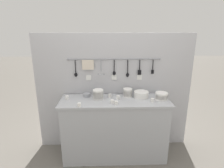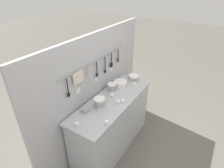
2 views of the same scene
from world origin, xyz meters
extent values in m
plane|color=#666059|center=(0.00, 0.00, 0.00)|extent=(20.00, 20.00, 0.00)
cube|color=#ADAFB5|center=(0.00, 0.00, 0.84)|extent=(1.46, 0.50, 0.03)
cube|color=#ADAFB5|center=(0.00, 0.00, 0.41)|extent=(1.40, 0.48, 0.82)
cube|color=#B2B2B7|center=(0.00, 0.28, 0.86)|extent=(2.26, 0.04, 1.71)
cylinder|color=#93969E|center=(0.00, 0.25, 1.36)|extent=(1.28, 0.01, 0.01)
sphere|color=#93969E|center=(-0.64, 0.25, 1.36)|extent=(0.02, 0.02, 0.02)
sphere|color=#93969E|center=(0.64, 0.25, 1.36)|extent=(0.02, 0.02, 0.02)
cylinder|color=black|center=(-0.54, 0.24, 1.26)|extent=(0.01, 0.01, 0.18)
ellipsoid|color=black|center=(-0.54, 0.24, 1.14)|extent=(0.04, 0.02, 0.06)
cylinder|color=#93969E|center=(-0.54, 0.25, 1.36)|extent=(0.00, 0.01, 0.02)
cube|color=beige|center=(-0.36, 0.24, 1.29)|extent=(0.16, 0.02, 0.13)
cylinder|color=#93969E|center=(-0.36, 0.25, 1.36)|extent=(0.01, 0.01, 0.02)
cylinder|color=#93969E|center=(-0.18, 0.24, 1.27)|extent=(0.01, 0.01, 0.16)
torus|color=#93969E|center=(-0.18, 0.24, 1.15)|extent=(0.10, 0.10, 0.01)
cylinder|color=#93969E|center=(-0.18, 0.25, 1.36)|extent=(0.01, 0.01, 0.02)
cylinder|color=black|center=(0.00, 0.24, 1.27)|extent=(0.01, 0.01, 0.16)
ellipsoid|color=black|center=(0.00, 0.24, 1.16)|extent=(0.04, 0.02, 0.06)
cylinder|color=#93969E|center=(0.00, 0.25, 1.36)|extent=(0.01, 0.01, 0.02)
cylinder|color=black|center=(0.19, 0.24, 1.26)|extent=(0.01, 0.01, 0.19)
ellipsoid|color=black|center=(0.19, 0.24, 1.14)|extent=(0.04, 0.02, 0.06)
cylinder|color=#93969E|center=(0.19, 0.25, 1.36)|extent=(0.01, 0.01, 0.02)
cylinder|color=black|center=(0.36, 0.24, 1.28)|extent=(0.01, 0.01, 0.15)
cube|color=black|center=(0.36, 0.24, 1.17)|extent=(0.05, 0.01, 0.07)
cylinder|color=#93969E|center=(0.36, 0.25, 1.36)|extent=(0.01, 0.01, 0.02)
cylinder|color=black|center=(0.54, 0.24, 1.28)|extent=(0.01, 0.01, 0.15)
cube|color=black|center=(0.54, 0.24, 1.18)|extent=(0.04, 0.01, 0.06)
cylinder|color=#93969E|center=(0.54, 0.25, 1.36)|extent=(0.00, 0.01, 0.02)
cube|color=white|center=(-0.36, 0.26, 1.10)|extent=(0.07, 0.01, 0.07)
cube|color=white|center=(0.00, 0.26, 1.10)|extent=(0.07, 0.01, 0.07)
cube|color=white|center=(0.36, 0.26, 1.10)|extent=(0.07, 0.01, 0.07)
cylinder|color=white|center=(0.62, -0.01, 0.88)|extent=(0.16, 0.16, 0.05)
cylinder|color=white|center=(0.62, -0.01, 0.90)|extent=(0.16, 0.16, 0.05)
cylinder|color=white|center=(0.62, -0.01, 0.93)|extent=(0.16, 0.16, 0.05)
cylinder|color=white|center=(0.19, 0.13, 0.87)|extent=(0.13, 0.13, 0.04)
cylinder|color=white|center=(0.19, 0.13, 0.90)|extent=(0.13, 0.13, 0.04)
cylinder|color=white|center=(0.19, 0.13, 0.92)|extent=(0.13, 0.13, 0.04)
cylinder|color=white|center=(0.19, 0.13, 0.95)|extent=(0.13, 0.13, 0.04)
cylinder|color=white|center=(-0.22, 0.05, 0.87)|extent=(0.14, 0.14, 0.04)
cylinder|color=white|center=(-0.22, 0.05, 0.90)|extent=(0.14, 0.14, 0.04)
cylinder|color=white|center=(-0.22, 0.05, 0.92)|extent=(0.14, 0.14, 0.04)
cylinder|color=white|center=(-0.22, 0.05, 0.94)|extent=(0.14, 0.14, 0.04)
cylinder|color=white|center=(-0.22, 0.05, 0.96)|extent=(0.14, 0.14, 0.04)
cylinder|color=white|center=(0.37, 0.09, 0.86)|extent=(0.20, 0.20, 0.01)
cylinder|color=white|center=(0.37, 0.09, 0.87)|extent=(0.20, 0.20, 0.01)
cylinder|color=white|center=(0.37, 0.09, 0.88)|extent=(0.20, 0.20, 0.01)
cylinder|color=white|center=(0.37, 0.09, 0.89)|extent=(0.20, 0.20, 0.01)
cylinder|color=white|center=(0.37, 0.09, 0.89)|extent=(0.20, 0.20, 0.01)
cylinder|color=white|center=(0.37, 0.09, 0.90)|extent=(0.20, 0.20, 0.01)
cylinder|color=white|center=(0.37, 0.09, 0.91)|extent=(0.20, 0.20, 0.01)
cylinder|color=white|center=(0.37, 0.09, 0.92)|extent=(0.20, 0.20, 0.01)
cylinder|color=white|center=(0.37, 0.09, 0.93)|extent=(0.20, 0.20, 0.01)
cylinder|color=#93969E|center=(-0.39, 0.15, 0.87)|extent=(0.10, 0.10, 0.04)
cylinder|color=white|center=(0.48, -0.08, 0.88)|extent=(0.05, 0.05, 0.05)
cylinder|color=white|center=(-0.64, 0.05, 0.88)|extent=(0.05, 0.05, 0.05)
cylinder|color=white|center=(-0.04, -0.11, 0.88)|extent=(0.05, 0.05, 0.05)
cylinder|color=white|center=(0.01, -0.16, 0.88)|extent=(0.05, 0.05, 0.05)
cylinder|color=white|center=(-0.44, -0.21, 0.88)|extent=(0.05, 0.05, 0.05)
cylinder|color=white|center=(0.04, 0.03, 0.88)|extent=(0.05, 0.05, 0.05)
cylinder|color=white|center=(-0.06, 0.11, 0.88)|extent=(0.05, 0.05, 0.05)
camera|label=1|loc=(-0.11, -2.33, 1.77)|focal=30.00mm
camera|label=2|loc=(-1.76, -1.11, 2.29)|focal=30.00mm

